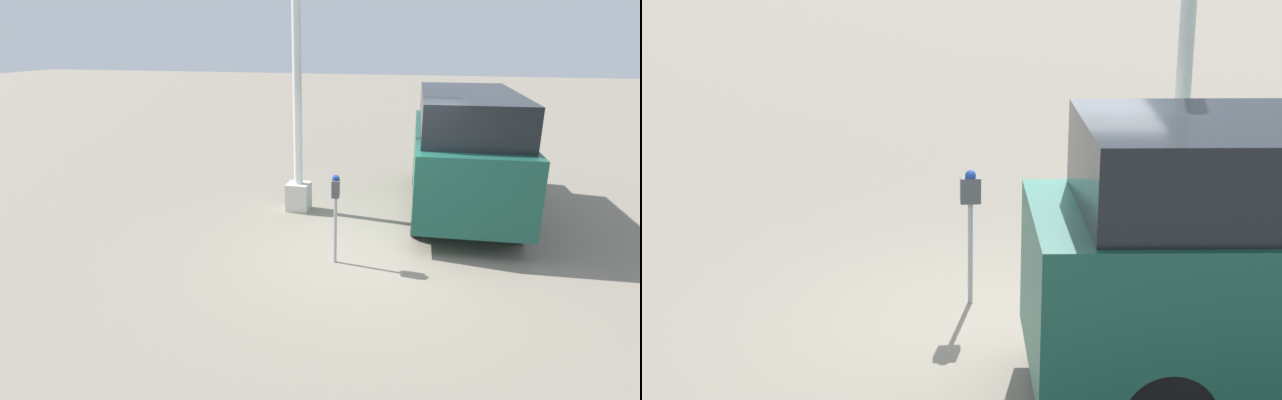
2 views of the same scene
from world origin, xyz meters
TOP-DOWN VIEW (x-y plane):
  - ground_plane at (0.00, 0.00)m, footprint 80.00×80.00m
  - parking_meter_near at (-0.34, 0.55)m, footprint 0.21×0.13m
  - lamp_post at (1.91, 1.76)m, footprint 0.44×0.44m
  - parked_van at (2.65, -1.39)m, footprint 5.11×2.12m

SIDE VIEW (x-z plane):
  - ground_plane at x=0.00m, z-range 0.00..0.00m
  - parking_meter_near at x=-0.34m, z-range 0.33..1.73m
  - parked_van at x=2.65m, z-range 0.08..2.43m
  - lamp_post at x=1.91m, z-range -0.89..4.34m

